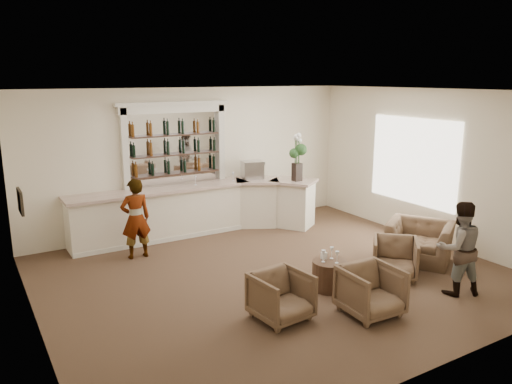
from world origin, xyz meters
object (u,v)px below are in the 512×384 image
at_px(guest, 459,248).
at_px(armchair_center, 371,291).
at_px(sommelier, 136,219).
at_px(armchair_left, 281,296).
at_px(armchair_right, 395,258).
at_px(flower_vase, 297,154).
at_px(espresso_machine, 252,170).
at_px(cocktail_table, 329,275).
at_px(bar_counter, 198,210).
at_px(armchair_far, 419,242).

xyz_separation_m(guest, armchair_center, (-1.76, 0.17, -0.41)).
xyz_separation_m(sommelier, armchair_left, (1.01, -3.65, -0.44)).
distance_m(armchair_center, armchair_right, 1.66).
relative_size(armchair_left, armchair_center, 0.96).
bearing_deg(flower_vase, armchair_center, -111.29).
relative_size(guest, armchair_right, 2.01).
bearing_deg(espresso_machine, cocktail_table, -87.29).
bearing_deg(bar_counter, sommelier, -155.49).
xyz_separation_m(cocktail_table, guest, (1.70, -1.22, 0.54)).
relative_size(cocktail_table, armchair_far, 0.50).
height_order(guest, armchair_right, guest).
distance_m(bar_counter, sommelier, 1.88).
distance_m(armchair_left, armchair_center, 1.37).
bearing_deg(sommelier, flower_vase, -178.23).
bearing_deg(cocktail_table, guest, -35.69).
height_order(bar_counter, cocktail_table, bar_counter).
xyz_separation_m(armchair_far, flower_vase, (-0.76, 3.07, 1.38)).
height_order(armchair_center, armchair_far, armchair_far).
relative_size(cocktail_table, armchair_center, 0.71).
xyz_separation_m(guest, armchair_right, (-0.35, 1.04, -0.43)).
bearing_deg(flower_vase, espresso_machine, 134.89).
distance_m(cocktail_table, armchair_left, 1.40).
xyz_separation_m(cocktail_table, espresso_machine, (0.84, 3.99, 1.10)).
height_order(sommelier, armchair_left, sommelier).
height_order(bar_counter, sommelier, sommelier).
distance_m(sommelier, guest, 5.96).
relative_size(cocktail_table, sommelier, 0.37).
height_order(cocktail_table, espresso_machine, espresso_machine).
bearing_deg(bar_counter, armchair_left, -98.79).
distance_m(cocktail_table, armchair_center, 1.06).
xyz_separation_m(cocktail_table, armchair_center, (-0.06, -1.05, 0.13)).
distance_m(sommelier, armchair_left, 3.82).
height_order(armchair_center, armchair_right, armchair_center).
distance_m(guest, espresso_machine, 5.31).
height_order(sommelier, flower_vase, flower_vase).
height_order(sommelier, armchair_right, sommelier).
bearing_deg(armchair_center, cocktail_table, 89.49).
bearing_deg(espresso_machine, guest, -66.01).
height_order(armchair_left, armchair_right, armchair_left).
relative_size(sommelier, armchair_far, 1.35).
height_order(bar_counter, guest, guest).
relative_size(sommelier, armchair_right, 2.05).
bearing_deg(guest, bar_counter, -42.82).
bearing_deg(bar_counter, armchair_center, -83.59).
bearing_deg(armchair_right, armchair_left, -129.91).
bearing_deg(flower_vase, guest, -88.71).
bearing_deg(guest, cocktail_table, -12.70).
distance_m(armchair_right, flower_vase, 3.69).
relative_size(bar_counter, armchair_center, 6.88).
distance_m(cocktail_table, sommelier, 3.97).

